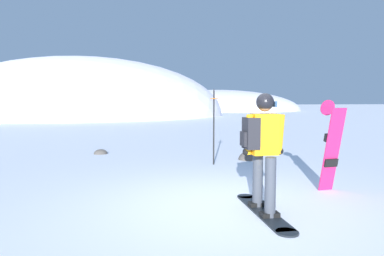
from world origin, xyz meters
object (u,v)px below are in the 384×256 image
object	(u,v)px
piste_marker_near	(214,121)
rock_mid	(101,154)
rock_dark	(250,159)
spare_snowboard	(331,146)
snowboarder_main	(262,149)

from	to	relation	value
piste_marker_near	rock_mid	distance (m)	3.91
rock_dark	rock_mid	size ratio (longest dim) A/B	1.58
rock_dark	piste_marker_near	bearing A→B (deg)	-159.81
piste_marker_near	rock_dark	world-z (taller)	piste_marker_near
spare_snowboard	rock_mid	bearing A→B (deg)	125.24
rock_dark	rock_mid	bearing A→B (deg)	152.13
piste_marker_near	snowboarder_main	bearing A→B (deg)	-98.37
snowboarder_main	rock_dark	distance (m)	4.61
piste_marker_near	spare_snowboard	bearing A→B (deg)	-69.00
snowboarder_main	rock_dark	size ratio (longest dim) A/B	2.81
snowboarder_main	rock_mid	world-z (taller)	snowboarder_main
piste_marker_near	rock_mid	bearing A→B (deg)	137.38
piste_marker_near	rock_dark	size ratio (longest dim) A/B	2.96
snowboarder_main	piste_marker_near	xyz separation A→B (m)	(0.55, 3.71, 0.18)
spare_snowboard	piste_marker_near	distance (m)	3.22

